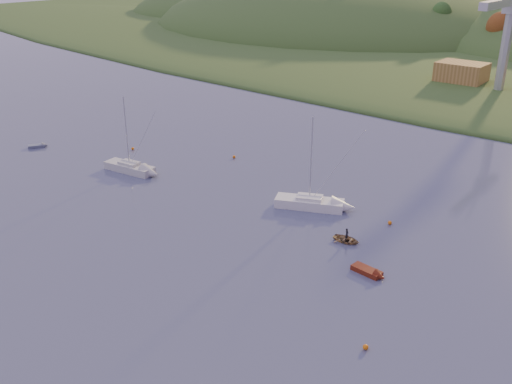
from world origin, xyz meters
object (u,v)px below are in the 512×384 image
Objects in this scene: sailboat_near at (130,167)px; grey_dinghy at (41,146)px; sailboat_far at (309,202)px; red_tender at (373,273)px; canoe at (347,239)px.

sailboat_near reaches higher than grey_dinghy.
sailboat_far is 18.19m from red_tender.
sailboat_near is 30.19m from sailboat_far.
grey_dinghy is (-59.95, -4.11, -0.08)m from canoe.
sailboat_far is at bearing 54.01° from canoe.
canoe is at bearing -55.73° from sailboat_far.
sailboat_far is (29.41, 6.85, 0.04)m from sailboat_near.
sailboat_far reaches higher than grey_dinghy.
canoe is 7.79m from red_tender.
grey_dinghy is at bearing -175.02° from red_tender.
sailboat_near is 38.47m from canoe.
canoe is 60.09m from grey_dinghy.
grey_dinghy is (-21.51, -2.49, -0.51)m from sailboat_near.
sailboat_near is at bearing -178.49° from red_tender.
sailboat_far reaches higher than canoe.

